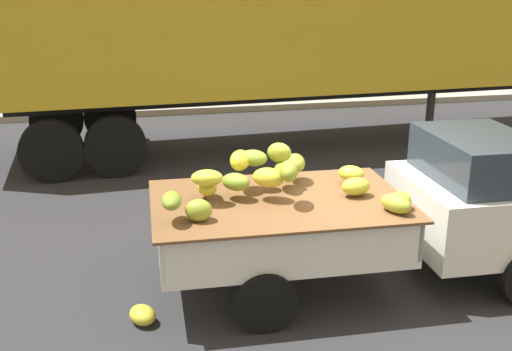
{
  "coord_description": "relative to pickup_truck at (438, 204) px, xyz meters",
  "views": [
    {
      "loc": [
        -2.36,
        -6.1,
        3.44
      ],
      "look_at": [
        -1.09,
        -0.07,
        1.37
      ],
      "focal_mm": 42.58,
      "sensor_mm": 36.0,
      "label": 1
    }
  ],
  "objects": [
    {
      "name": "ground",
      "position": [
        -1.06,
        0.12,
        -0.89
      ],
      "size": [
        220.0,
        220.0,
        0.0
      ],
      "primitive_type": "plane",
      "color": "#28282B"
    },
    {
      "name": "fallen_banana_bunch_near_tailgate",
      "position": [
        -3.44,
        -0.39,
        -0.8
      ],
      "size": [
        0.37,
        0.4,
        0.19
      ],
      "primitive_type": "ellipsoid",
      "rotation": [
        0.0,
        0.0,
        5.17
      ],
      "color": "gold",
      "rests_on": "ground"
    },
    {
      "name": "pickup_truck",
      "position": [
        0.0,
        0.0,
        0.0
      ],
      "size": [
        4.94,
        1.91,
        1.7
      ],
      "rotation": [
        0.0,
        0.0,
        -0.02
      ],
      "color": "silver",
      "rests_on": "ground"
    },
    {
      "name": "semi_trailer",
      "position": [
        -0.26,
        5.98,
        1.65
      ],
      "size": [
        12.12,
        3.24,
        3.95
      ],
      "rotation": [
        0.0,
        0.0,
        0.06
      ],
      "color": "gold",
      "rests_on": "ground"
    },
    {
      "name": "curb_strip",
      "position": [
        -1.06,
        9.58,
        -0.81
      ],
      "size": [
        80.0,
        0.8,
        0.16
      ],
      "primitive_type": "cube",
      "color": "gray",
      "rests_on": "ground"
    }
  ]
}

